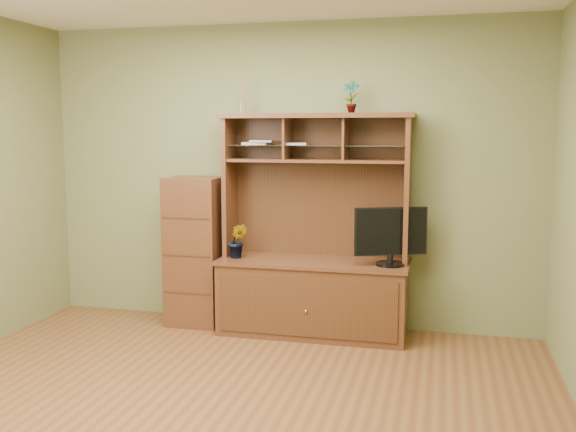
% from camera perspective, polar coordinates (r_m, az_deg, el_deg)
% --- Properties ---
extents(room, '(4.54, 4.04, 2.74)m').
position_cam_1_polar(room, '(3.88, -7.19, 1.52)').
color(room, brown).
rests_on(room, ground).
extents(media_hutch, '(1.66, 0.61, 1.90)m').
position_cam_1_polar(media_hutch, '(5.58, 2.30, -5.19)').
color(media_hutch, '#452513').
rests_on(media_hutch, room).
extents(monitor, '(0.58, 0.28, 0.48)m').
position_cam_1_polar(monitor, '(5.33, 9.11, -1.67)').
color(monitor, black).
rests_on(monitor, media_hutch).
extents(orchid_plant, '(0.18, 0.15, 0.30)m').
position_cam_1_polar(orchid_plant, '(5.61, -4.49, -2.22)').
color(orchid_plant, '#275A1E').
rests_on(orchid_plant, media_hutch).
extents(top_plant, '(0.16, 0.12, 0.27)m').
position_cam_1_polar(top_plant, '(5.47, 5.61, 10.51)').
color(top_plant, '#396F26').
rests_on(top_plant, media_hutch).
extents(reed_diffuser, '(0.06, 0.06, 0.31)m').
position_cam_1_polar(reed_diffuser, '(5.68, -4.11, 10.26)').
color(reed_diffuser, silver).
rests_on(reed_diffuser, media_hutch).
extents(magazines, '(0.61, 0.21, 0.04)m').
position_cam_1_polar(magazines, '(5.61, -1.69, 6.51)').
color(magazines, '#ABABB0').
rests_on(magazines, media_hutch).
extents(side_cabinet, '(0.48, 0.44, 1.34)m').
position_cam_1_polar(side_cabinet, '(5.89, -8.19, -3.10)').
color(side_cabinet, '#452513').
rests_on(side_cabinet, room).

